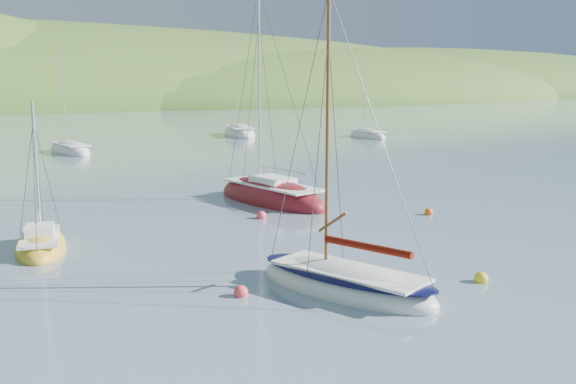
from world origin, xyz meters
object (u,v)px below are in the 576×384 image
sailboat_yellow (41,246)px  daysailer_white (346,284)px  sloop_red (271,198)px  distant_sloop_b (239,134)px  distant_sloop_a (70,151)px  distant_sloop_d (368,136)px

sailboat_yellow → daysailer_white: bearing=-41.2°
sloop_red → distant_sloop_b: bearing=57.5°
sloop_red → sailboat_yellow: size_ratio=1.94×
sloop_red → distant_sloop_a: 30.81m
sloop_red → distant_sloop_b: size_ratio=0.95×
sloop_red → daysailer_white: bearing=-118.7°
daysailer_white → sailboat_yellow: bearing=107.2°
sloop_red → distant_sloop_a: (-4.49, 30.48, -0.05)m
distant_sloop_d → daysailer_white: bearing=-121.2°
daysailer_white → distant_sloop_d: 55.79m
sloop_red → distant_sloop_d: size_ratio=1.28×
daysailer_white → distant_sloop_a: 45.07m
distant_sloop_b → sloop_red: bearing=-98.9°
sloop_red → distant_sloop_b: distant_sloop_b is taller
distant_sloop_a → distant_sloop_b: (21.68, 8.54, 0.03)m
distant_sloop_a → sailboat_yellow: bearing=-111.1°
sailboat_yellow → distant_sloop_b: size_ratio=0.49×
daysailer_white → distant_sloop_b: size_ratio=0.76×
sloop_red → distant_sloop_a: sloop_red is taller
daysailer_white → sailboat_yellow: daysailer_white is taller
sloop_red → sailboat_yellow: sloop_red is taller
distant_sloop_a → distant_sloop_d: (33.66, -1.21, -0.01)m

